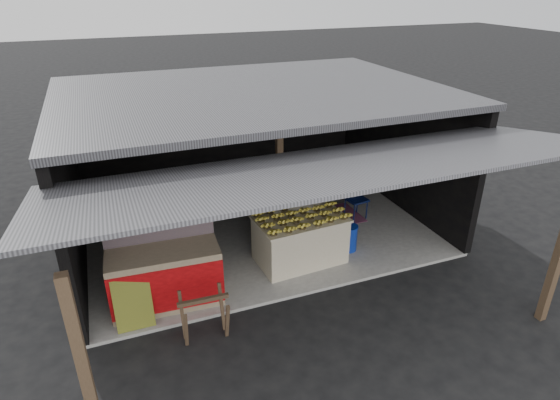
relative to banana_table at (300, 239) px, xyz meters
name	(u,v)px	position (x,y,z in m)	size (l,w,h in m)	color
ground	(303,296)	(-0.35, -0.97, -0.52)	(80.00, 80.00, 0.00)	black
concrete_slab	(256,228)	(-0.35, 1.53, -0.49)	(7.00, 5.00, 0.06)	gray
shophouse	(249,132)	(-0.35, 1.84, 1.58)	(7.40, 7.29, 3.02)	black
banana_table	(300,239)	(0.00, 0.00, 0.00)	(1.70, 1.12, 0.91)	silver
banana_pile	(301,213)	(0.00, 0.00, 0.54)	(1.52, 0.91, 0.18)	yellow
white_crate	(290,215)	(0.13, 0.81, 0.09)	(1.00, 0.70, 1.09)	white
neighbor_stall	(165,274)	(-2.53, -0.35, 0.08)	(1.80, 0.89, 1.81)	#998466
green_signboard	(133,304)	(-3.09, -0.80, -0.03)	(0.56, 0.04, 0.85)	black
sawhorse	(204,313)	(-2.13, -1.37, -0.05)	(0.75, 0.66, 0.73)	#4E3927
water_barrel	(348,238)	(1.04, 0.01, -0.21)	(0.34, 0.34, 0.49)	navy
plastic_chair	(354,194)	(1.84, 1.24, 0.07)	(0.47, 0.47, 0.90)	#0B143D
magenta_rug	(327,217)	(1.26, 1.37, -0.45)	(1.50, 1.00, 0.01)	#661648
picture_frames	(216,115)	(-0.52, 3.92, 1.41)	(1.62, 0.04, 0.46)	black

